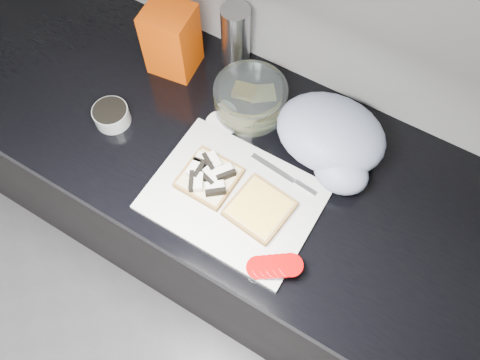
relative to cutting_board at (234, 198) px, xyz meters
name	(u,v)px	position (x,y,z in m)	size (l,w,h in m)	color
base_cabinet	(240,220)	(-0.06, 0.13, -0.48)	(3.50, 0.60, 0.86)	black
countertop	(239,154)	(-0.06, 0.13, -0.03)	(3.50, 0.64, 0.04)	black
cutting_board	(234,198)	(0.00, 0.00, 0.00)	(0.40, 0.30, 0.01)	silver
bread_left	(209,176)	(-0.08, 0.01, 0.02)	(0.14, 0.14, 0.04)	beige
bread_right	(260,209)	(0.07, 0.00, 0.02)	(0.15, 0.15, 0.02)	beige
tomato_slices	(274,266)	(0.17, -0.11, 0.02)	(0.13, 0.10, 0.03)	#B30405
knife	(291,179)	(0.10, 0.11, 0.01)	(0.19, 0.03, 0.01)	#B8B8BC
seed_tub	(111,115)	(-0.39, 0.03, 0.02)	(0.09, 0.09, 0.05)	gray
tub_lid	(221,124)	(-0.14, 0.17, 0.00)	(0.08, 0.08, 0.01)	white
glass_bowl	(250,98)	(-0.10, 0.26, 0.03)	(0.19, 0.19, 0.08)	silver
bread_bag	(172,40)	(-0.36, 0.28, 0.09)	(0.12, 0.11, 0.19)	#F73304
steel_canister	(236,37)	(-0.22, 0.38, 0.09)	(0.08, 0.08, 0.19)	#A7A7AC
grocery_bag	(332,139)	(0.14, 0.24, 0.05)	(0.28, 0.25, 0.12)	#939EB5
whole_tomatoes	(326,164)	(0.15, 0.18, 0.03)	(0.07, 0.07, 0.07)	#B30405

